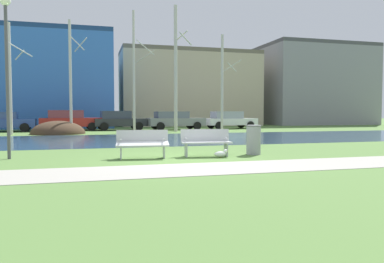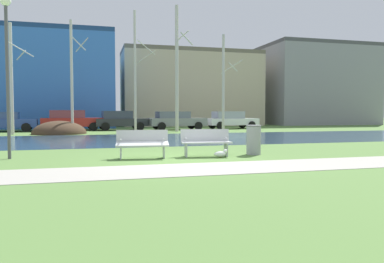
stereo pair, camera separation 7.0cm
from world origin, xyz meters
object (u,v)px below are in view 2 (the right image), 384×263
object	(u,v)px
streetlamp	(7,49)
parked_suv_fifth_white	(231,120)
parked_van_nearest_blue	(5,121)
bench_left	(142,143)
parked_hatch_third_dark	(120,120)
parked_wagon_fourth_grey	(176,120)
trash_bin	(254,139)
bench_right	(206,142)
parked_sedan_second_red	(71,120)
seagull	(221,154)

from	to	relation	value
streetlamp	parked_suv_fifth_white	size ratio (longest dim) A/B	1.09
parked_van_nearest_blue	bench_left	bearing A→B (deg)	-66.93
parked_hatch_third_dark	parked_wagon_fourth_grey	size ratio (longest dim) A/B	0.88
trash_bin	parked_hatch_third_dark	bearing A→B (deg)	99.86
bench_right	trash_bin	world-z (taller)	trash_bin
bench_left	parked_sedan_second_red	xyz separation A→B (m)	(-3.15, 18.48, 0.34)
trash_bin	parked_van_nearest_blue	distance (m)	21.40
streetlamp	parked_sedan_second_red	bearing A→B (deg)	87.41
parked_hatch_third_dark	parked_wagon_fourth_grey	bearing A→B (deg)	-6.32
parked_hatch_third_dark	bench_right	bearing A→B (deg)	-85.37
seagull	parked_hatch_third_dark	bearing A→B (deg)	95.50
bench_right	trash_bin	distance (m)	1.70
seagull	streetlamp	world-z (taller)	streetlamp
seagull	parked_suv_fifth_white	bearing A→B (deg)	68.38
seagull	parked_van_nearest_blue	bearing A→B (deg)	118.45
bench_right	trash_bin	size ratio (longest dim) A/B	1.67
bench_right	parked_sedan_second_red	world-z (taller)	parked_sedan_second_red
parked_van_nearest_blue	parked_hatch_third_dark	bearing A→B (deg)	2.20
bench_left	bench_right	distance (m)	2.05
streetlamp	parked_wagon_fourth_grey	size ratio (longest dim) A/B	1.04
trash_bin	parked_suv_fifth_white	xyz separation A→B (m)	(6.11, 18.29, 0.26)
bench_right	parked_sedan_second_red	distance (m)	19.20
bench_right	streetlamp	world-z (taller)	streetlamp
bench_left	streetlamp	bearing A→B (deg)	167.36
parked_sedan_second_red	parked_suv_fifth_white	bearing A→B (deg)	-0.54
parked_van_nearest_blue	parked_hatch_third_dark	world-z (taller)	parked_hatch_third_dark
streetlamp	parked_wagon_fourth_grey	world-z (taller)	streetlamp
trash_bin	parked_wagon_fourth_grey	xyz separation A→B (m)	(1.24, 17.89, 0.26)
bench_left	parked_wagon_fourth_grey	world-z (taller)	parked_wagon_fourth_grey
streetlamp	parked_hatch_third_dark	xyz separation A→B (m)	(4.50, 17.57, -2.53)
bench_right	parked_van_nearest_blue	xyz separation A→B (m)	(-9.77, 18.13, 0.29)
parked_hatch_third_dark	parked_van_nearest_blue	bearing A→B (deg)	-177.80
bench_left	parked_hatch_third_dark	xyz separation A→B (m)	(0.56, 18.45, 0.32)
bench_left	parked_hatch_third_dark	size ratio (longest dim) A/B	0.40
bench_right	parked_hatch_third_dark	distance (m)	18.52
parked_wagon_fourth_grey	parked_suv_fifth_white	xyz separation A→B (m)	(4.87, 0.40, -0.00)
bench_right	parked_hatch_third_dark	xyz separation A→B (m)	(-1.49, 18.45, 0.32)
parked_suv_fifth_white	seagull	bearing A→B (deg)	-111.62
seagull	trash_bin	bearing A→B (deg)	23.30
trash_bin	parked_suv_fifth_white	distance (m)	19.28
parked_suv_fifth_white	trash_bin	bearing A→B (deg)	-108.48
parked_hatch_third_dark	parked_wagon_fourth_grey	world-z (taller)	parked_hatch_third_dark
bench_right	streetlamp	xyz separation A→B (m)	(-5.99, 0.88, 2.85)
parked_hatch_third_dark	trash_bin	bearing A→B (deg)	-80.14
trash_bin	streetlamp	distance (m)	8.23
streetlamp	parked_wagon_fourth_grey	bearing A→B (deg)	62.37
bench_left	parked_suv_fifth_white	world-z (taller)	parked_suv_fifth_white
parked_hatch_third_dark	parked_sedan_second_red	bearing A→B (deg)	179.56
streetlamp	trash_bin	bearing A→B (deg)	-6.04
parked_sedan_second_red	parked_hatch_third_dark	bearing A→B (deg)	-0.44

